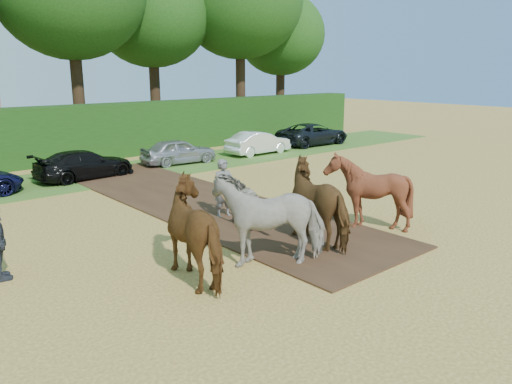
% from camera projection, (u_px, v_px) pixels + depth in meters
% --- Properties ---
extents(ground, '(120.00, 120.00, 0.00)m').
position_uv_depth(ground, '(306.00, 266.00, 12.67)').
color(ground, gold).
rests_on(ground, ground).
extents(earth_strip, '(4.50, 17.00, 0.05)m').
position_uv_depth(earth_strip, '(198.00, 201.00, 18.75)').
color(earth_strip, '#472D1C').
rests_on(earth_strip, ground).
extents(grass_verge, '(50.00, 5.00, 0.03)m').
position_uv_depth(grass_verge, '(85.00, 178.00, 22.94)').
color(grass_verge, '#38601E').
rests_on(grass_verge, ground).
extents(hedgerow, '(46.00, 1.60, 3.00)m').
position_uv_depth(hedgerow, '(48.00, 136.00, 25.88)').
color(hedgerow, '#14380F').
rests_on(hedgerow, ground).
extents(plough_team, '(7.99, 5.56, 2.38)m').
position_uv_depth(plough_team, '(295.00, 208.00, 13.61)').
color(plough_team, brown).
rests_on(plough_team, ground).
extents(parked_cars, '(35.93, 3.35, 1.42)m').
position_uv_depth(parked_cars, '(103.00, 161.00, 23.35)').
color(parked_cars, '#ADAFB4').
rests_on(parked_cars, ground).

